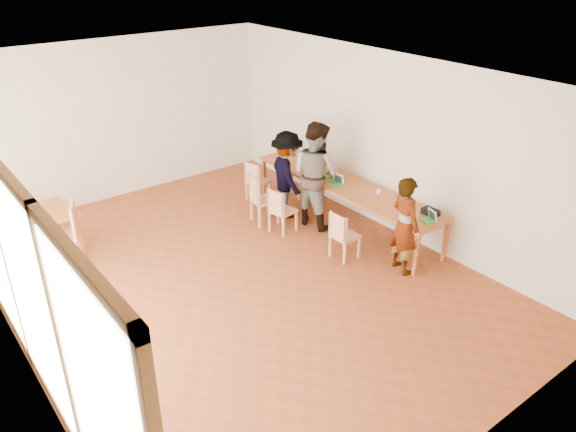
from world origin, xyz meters
The scene contains 25 objects.
ground centered at (0.00, 0.00, 0.00)m, with size 8.00×8.00×0.00m, color #974524.
wall_back centered at (0.00, 4.00, 1.50)m, with size 6.00×0.10×3.00m, color silver.
wall_front centered at (0.00, -4.00, 1.50)m, with size 6.00×0.10×3.00m, color silver.
wall_right centered at (3.00, 0.00, 1.50)m, with size 0.10×8.00×3.00m, color silver.
window_wall centered at (-2.96, 0.00, 1.50)m, with size 0.10×8.00×3.00m, color white.
ceiling centered at (0.00, 0.00, 3.02)m, with size 6.00×8.00×0.04m, color white.
communal_table centered at (2.50, 0.40, 0.70)m, with size 0.80×4.00×0.75m.
side_table centered at (-1.98, 2.45, 0.67)m, with size 0.90×0.90×0.75m.
chair_near centered at (1.60, -0.50, 0.49)m, with size 0.39×0.39×0.43m.
chair_mid centered at (1.37, 0.79, 0.50)m, with size 0.44×0.44×0.43m.
chair_far centered at (1.32, 1.31, 0.56)m, with size 0.50×0.50×0.48m.
chair_empty centered at (1.79, 2.12, 0.49)m, with size 0.45×0.45×0.43m.
chair_spare centered at (-1.74, 2.05, 0.59)m, with size 0.59×0.59×0.51m.
person_near centered at (2.12, -1.30, 0.76)m, with size 0.56×0.36×1.52m, color gray.
person_mid centered at (2.09, 0.72, 0.93)m, with size 0.91×0.71×1.86m, color gray.
person_far centered at (1.90, 1.26, 0.79)m, with size 1.03×0.59×1.59m, color gray.
laptop_near centered at (2.55, -1.41, 0.80)m, with size 0.23×0.25×0.18m.
laptop_mid centered at (2.39, 0.48, 0.80)m, with size 0.22×0.24×0.18m.
laptop_far centered at (2.55, 0.82, 0.80)m, with size 0.24×0.26×0.19m.
yellow_mug centered at (2.77, 1.12, 0.80)m, with size 0.14×0.14×0.11m, color gold.
green_bottle centered at (2.65, 2.03, 0.89)m, with size 0.07×0.07×0.28m, color #217626.
clear_glass centered at (2.20, 0.87, 0.80)m, with size 0.07×0.07×0.09m, color silver.
condiment_cup centered at (2.68, -0.23, 0.78)m, with size 0.08×0.08×0.06m, color white.
pink_phone centered at (2.58, -0.16, 0.76)m, with size 0.05×0.10×0.01m, color #C03270.
black_pouch centered at (2.72, -1.28, 0.80)m, with size 0.16×0.26×0.09m, color black.
Camera 1 is at (-3.75, -6.05, 4.58)m, focal length 35.00 mm.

